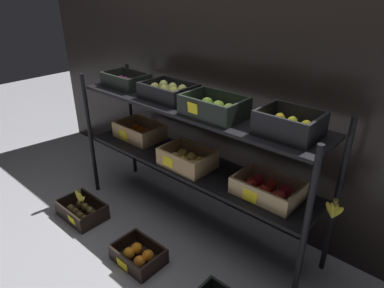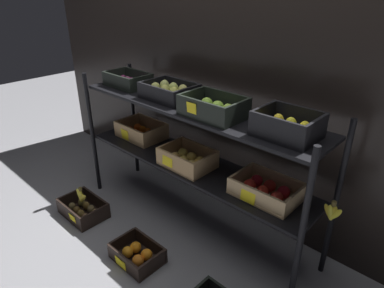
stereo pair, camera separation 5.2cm
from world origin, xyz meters
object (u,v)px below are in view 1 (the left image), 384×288
(display_rack, at_px, (193,134))
(crate_ground_orange, at_px, (138,255))
(crate_ground_kiwi, at_px, (82,211))
(banana_bunch_loose, at_px, (80,198))

(display_rack, bearing_deg, crate_ground_orange, -92.14)
(display_rack, distance_m, crate_ground_kiwi, 1.08)
(crate_ground_kiwi, relative_size, crate_ground_orange, 1.13)
(display_rack, relative_size, crate_ground_orange, 6.04)
(crate_ground_orange, relative_size, banana_bunch_loose, 2.01)
(crate_ground_kiwi, xyz_separation_m, crate_ground_orange, (0.67, -0.01, -0.00))
(banana_bunch_loose, bearing_deg, crate_ground_kiwi, 149.04)
(display_rack, xyz_separation_m, crate_ground_kiwi, (-0.69, -0.50, -0.68))
(crate_ground_kiwi, bearing_deg, banana_bunch_loose, -30.96)
(crate_ground_kiwi, height_order, banana_bunch_loose, banana_bunch_loose)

